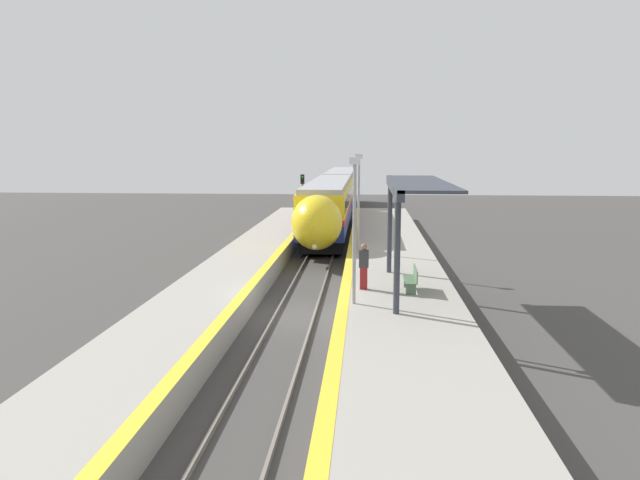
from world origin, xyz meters
name	(u,v)px	position (x,y,z in m)	size (l,w,h in m)	color
ground_plane	(295,317)	(0.00, 0.00, 0.00)	(120.00, 120.00, 0.00)	#423F3D
rail_left	(276,314)	(-0.72, 0.00, 0.07)	(0.08, 90.00, 0.15)	slate
rail_right	(314,315)	(0.72, 0.00, 0.07)	(0.08, 90.00, 0.15)	slate
train	(335,195)	(0.00, 29.29, 2.23)	(2.80, 42.31, 3.89)	black
platform_right	(398,306)	(3.78, 0.00, 0.46)	(4.30, 64.00, 0.94)	#9E998E
platform_left	(207,303)	(-3.27, 0.00, 0.46)	(3.28, 64.00, 0.94)	#9E998E
platform_bench	(412,278)	(4.29, 0.50, 1.40)	(0.44, 1.64, 0.89)	#4C6B4C
person_waiting	(364,266)	(2.50, 0.68, 1.82)	(0.36, 0.23, 1.71)	maroon
railway_signal	(303,196)	(-2.19, 24.02, 2.56)	(0.28, 0.28, 4.17)	#59595E
lamppost_near	(354,220)	(2.19, -1.50, 3.78)	(0.36, 0.20, 4.93)	#9E9EA3
lamppost_mid	(359,196)	(2.19, 8.86, 3.78)	(0.36, 0.20, 4.93)	#9E9EA3
station_canopy	(409,189)	(4.13, 0.62, 4.67)	(2.02, 9.65, 4.04)	#333842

